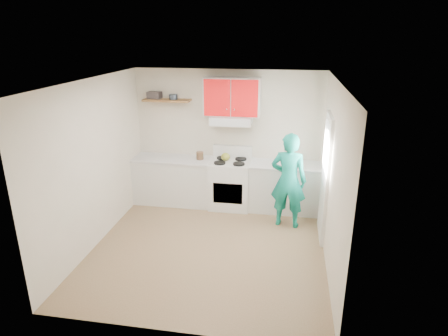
% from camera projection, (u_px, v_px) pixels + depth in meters
% --- Properties ---
extents(floor, '(3.80, 3.80, 0.00)m').
position_uv_depth(floor, '(209.00, 246.00, 6.21)').
color(floor, brown).
rests_on(floor, ground).
extents(ceiling, '(3.60, 3.80, 0.04)m').
position_uv_depth(ceiling, '(207.00, 81.00, 5.35)').
color(ceiling, white).
rests_on(ceiling, floor).
extents(back_wall, '(3.60, 0.04, 2.60)m').
position_uv_depth(back_wall, '(228.00, 138.00, 7.55)').
color(back_wall, beige).
rests_on(back_wall, floor).
extents(front_wall, '(3.60, 0.04, 2.60)m').
position_uv_depth(front_wall, '(170.00, 231.00, 4.01)').
color(front_wall, beige).
rests_on(front_wall, floor).
extents(left_wall, '(0.04, 3.80, 2.60)m').
position_uv_depth(left_wall, '(95.00, 164.00, 6.06)').
color(left_wall, beige).
rests_on(left_wall, floor).
extents(right_wall, '(0.04, 3.80, 2.60)m').
position_uv_depth(right_wall, '(332.00, 177.00, 5.50)').
color(right_wall, beige).
rests_on(right_wall, floor).
extents(door, '(0.05, 0.85, 2.05)m').
position_uv_depth(door, '(325.00, 178.00, 6.24)').
color(door, white).
rests_on(door, floor).
extents(door_glass, '(0.01, 0.55, 0.95)m').
position_uv_depth(door_glass, '(326.00, 153.00, 6.11)').
color(door_glass, white).
rests_on(door_glass, door).
extents(counter_left, '(1.52, 0.60, 0.90)m').
position_uv_depth(counter_left, '(174.00, 181.00, 7.71)').
color(counter_left, silver).
rests_on(counter_left, floor).
extents(counter_right, '(1.32, 0.60, 0.90)m').
position_uv_depth(counter_right, '(285.00, 188.00, 7.37)').
color(counter_right, silver).
rests_on(counter_right, floor).
extents(stove, '(0.76, 0.65, 0.92)m').
position_uv_depth(stove, '(230.00, 184.00, 7.51)').
color(stove, white).
rests_on(stove, floor).
extents(range_hood, '(0.76, 0.44, 0.15)m').
position_uv_depth(range_hood, '(232.00, 120.00, 7.20)').
color(range_hood, silver).
rests_on(range_hood, back_wall).
extents(upper_cabinets, '(1.02, 0.33, 0.70)m').
position_uv_depth(upper_cabinets, '(232.00, 97.00, 7.11)').
color(upper_cabinets, red).
rests_on(upper_cabinets, back_wall).
extents(shelf, '(0.90, 0.30, 0.04)m').
position_uv_depth(shelf, '(167.00, 100.00, 7.35)').
color(shelf, brown).
rests_on(shelf, back_wall).
extents(books, '(0.27, 0.21, 0.13)m').
position_uv_depth(books, '(154.00, 95.00, 7.40)').
color(books, '#3A3334').
rests_on(books, shelf).
extents(tin, '(0.17, 0.17, 0.10)m').
position_uv_depth(tin, '(173.00, 97.00, 7.31)').
color(tin, '#333D4C').
rests_on(tin, shelf).
extents(kettle, '(0.18, 0.18, 0.15)m').
position_uv_depth(kettle, '(226.00, 157.00, 7.41)').
color(kettle, olive).
rests_on(kettle, stove).
extents(crock, '(0.15, 0.15, 0.17)m').
position_uv_depth(crock, '(200.00, 156.00, 7.47)').
color(crock, '#4B3421').
rests_on(crock, counter_left).
extents(cutting_board, '(0.31, 0.26, 0.02)m').
position_uv_depth(cutting_board, '(270.00, 164.00, 7.26)').
color(cutting_board, olive).
rests_on(cutting_board, counter_right).
extents(silicone_mat, '(0.27, 0.23, 0.01)m').
position_uv_depth(silicone_mat, '(313.00, 167.00, 7.12)').
color(silicone_mat, red).
rests_on(silicone_mat, counter_right).
extents(person, '(0.67, 0.49, 1.68)m').
position_uv_depth(person, '(288.00, 181.00, 6.64)').
color(person, '#0E806F').
rests_on(person, floor).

